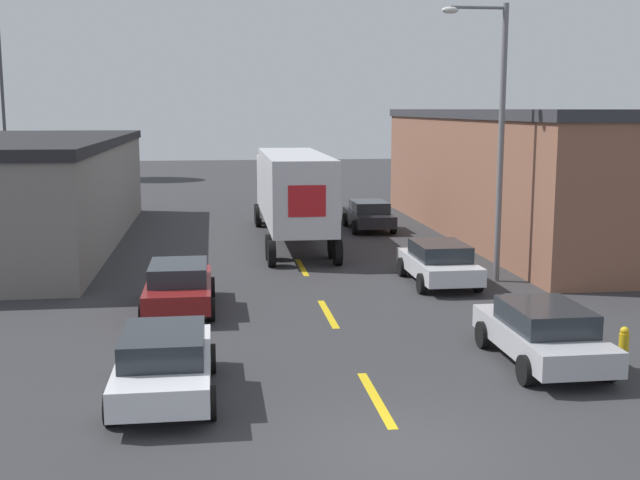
# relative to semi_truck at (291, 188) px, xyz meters

# --- Properties ---
(ground_plane) EXTENTS (160.00, 160.00, 0.00)m
(ground_plane) POSITION_rel_semi_truck_xyz_m (-0.19, -22.35, -2.36)
(ground_plane) COLOR #333335
(road_centerline) EXTENTS (0.20, 16.94, 0.01)m
(road_centerline) POSITION_rel_semi_truck_xyz_m (-0.19, -12.97, -2.35)
(road_centerline) COLOR gold
(road_centerline) RESTS_ON ground_plane
(warehouse_left) EXTENTS (8.71, 22.07, 4.60)m
(warehouse_left) POSITION_rel_semi_truck_xyz_m (-11.80, 0.91, -0.05)
(warehouse_left) COLOR slate
(warehouse_left) RESTS_ON ground_plane
(warehouse_right) EXTENTS (10.83, 23.53, 5.78)m
(warehouse_right) POSITION_rel_semi_truck_xyz_m (12.47, 0.26, 0.54)
(warehouse_right) COLOR brown
(warehouse_right) RESTS_ON ground_plane
(semi_truck) EXTENTS (2.86, 13.51, 3.95)m
(semi_truck) POSITION_rel_semi_truck_xyz_m (0.00, 0.00, 0.00)
(semi_truck) COLOR silver
(semi_truck) RESTS_ON ground_plane
(parked_car_right_far) EXTENTS (2.06, 4.42, 1.41)m
(parked_car_right_far) POSITION_rel_semi_truck_xyz_m (4.04, 2.74, -1.61)
(parked_car_right_far) COLOR black
(parked_car_right_far) RESTS_ON ground_plane
(parked_car_left_near) EXTENTS (2.06, 4.42, 1.41)m
(parked_car_left_near) POSITION_rel_semi_truck_xyz_m (-4.42, -19.17, -1.61)
(parked_car_left_near) COLOR silver
(parked_car_left_near) RESTS_ON ground_plane
(parked_car_right_near) EXTENTS (2.06, 4.42, 1.41)m
(parked_car_right_near) POSITION_rel_semi_truck_xyz_m (4.04, -18.12, -1.61)
(parked_car_right_near) COLOR #B2B2B7
(parked_car_right_near) RESTS_ON ground_plane
(parked_car_left_far) EXTENTS (2.06, 4.42, 1.41)m
(parked_car_left_far) POSITION_rel_semi_truck_xyz_m (-4.42, -11.97, -1.61)
(parked_car_left_far) COLOR maroon
(parked_car_left_far) RESTS_ON ground_plane
(parked_car_right_mid) EXTENTS (2.06, 4.42, 1.41)m
(parked_car_right_mid) POSITION_rel_semi_truck_xyz_m (4.04, -9.51, -1.61)
(parked_car_right_mid) COLOR silver
(parked_car_right_mid) RESTS_ON ground_plane
(street_lamp) EXTENTS (2.24, 0.32, 9.17)m
(street_lamp) POSITION_rel_semi_truck_xyz_m (5.90, -9.33, 2.86)
(street_lamp) COLOR slate
(street_lamp) RESTS_ON ground_plane
(fire_hydrant) EXTENTS (0.22, 0.22, 0.98)m
(fire_hydrant) POSITION_rel_semi_truck_xyz_m (5.70, -18.70, -1.87)
(fire_hydrant) COLOR gold
(fire_hydrant) RESTS_ON ground_plane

